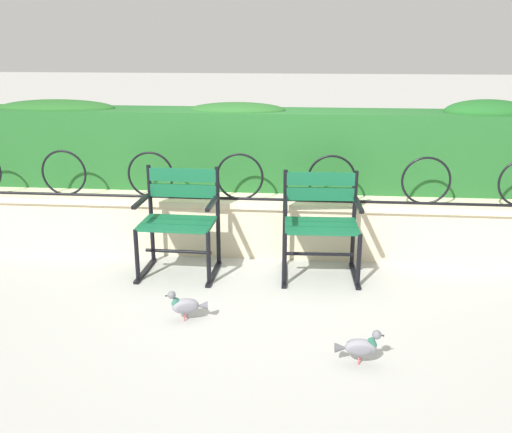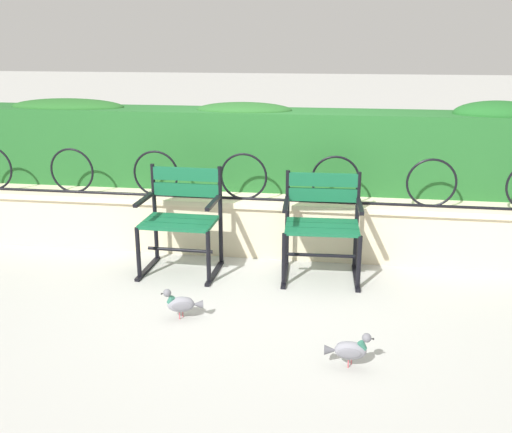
{
  "view_description": "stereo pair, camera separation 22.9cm",
  "coord_description": "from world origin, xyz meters",
  "px_view_note": "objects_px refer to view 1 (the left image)",
  "views": [
    {
      "loc": [
        0.4,
        -4.17,
        1.87
      ],
      "look_at": [
        0.0,
        0.07,
        0.55
      ],
      "focal_mm": 40.1,
      "sensor_mm": 36.0,
      "label": 1
    },
    {
      "loc": [
        0.63,
        -4.15,
        1.87
      ],
      "look_at": [
        0.0,
        0.07,
        0.55
      ],
      "focal_mm": 40.1,
      "sensor_mm": 36.0,
      "label": 2
    }
  ],
  "objects_px": {
    "park_chair_left": "(179,218)",
    "pigeon_near_chairs": "(186,305)",
    "park_chair_right": "(321,221)",
    "pigeon_far_side": "(360,347)"
  },
  "relations": [
    {
      "from": "park_chair_left",
      "to": "pigeon_near_chairs",
      "type": "xyz_separation_m",
      "value": [
        0.23,
        -0.88,
        -0.36
      ]
    },
    {
      "from": "park_chair_right",
      "to": "pigeon_near_chairs",
      "type": "relative_size",
      "value": 2.92
    },
    {
      "from": "pigeon_far_side",
      "to": "park_chair_left",
      "type": "bearing_deg",
      "value": 136.07
    },
    {
      "from": "pigeon_near_chairs",
      "to": "pigeon_far_side",
      "type": "relative_size",
      "value": 1.0
    },
    {
      "from": "park_chair_right",
      "to": "pigeon_near_chairs",
      "type": "height_order",
      "value": "park_chair_right"
    },
    {
      "from": "park_chair_left",
      "to": "pigeon_near_chairs",
      "type": "relative_size",
      "value": 3.0
    },
    {
      "from": "pigeon_near_chairs",
      "to": "pigeon_far_side",
      "type": "height_order",
      "value": "same"
    },
    {
      "from": "park_chair_left",
      "to": "pigeon_near_chairs",
      "type": "distance_m",
      "value": 0.98
    },
    {
      "from": "pigeon_near_chairs",
      "to": "pigeon_far_side",
      "type": "distance_m",
      "value": 1.24
    },
    {
      "from": "park_chair_left",
      "to": "pigeon_far_side",
      "type": "distance_m",
      "value": 1.96
    }
  ]
}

